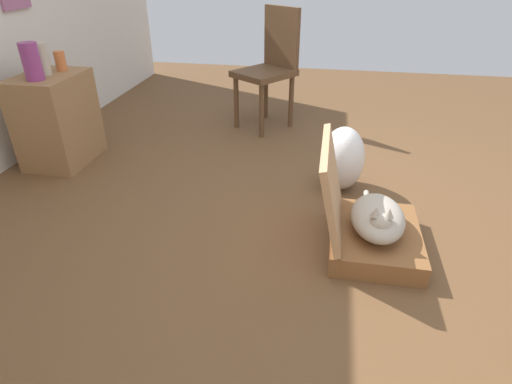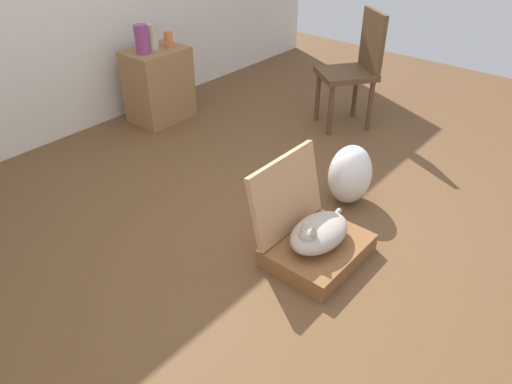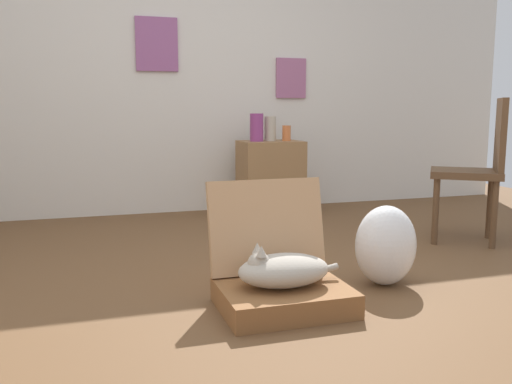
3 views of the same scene
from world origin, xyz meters
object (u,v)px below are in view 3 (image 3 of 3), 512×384
vase_round (270,129)px  chair (478,166)px  cat (282,270)px  suitcase_base (284,298)px  side_table (270,178)px  vase_short (287,133)px  plastic_bag_white (386,245)px  vase_tall (257,127)px

vase_round → chair: chair is taller
cat → chair: chair is taller
suitcase_base → chair: bearing=25.5°
vase_round → chair: bearing=-54.2°
suitcase_base → chair: size_ratio=0.59×
cat → side_table: 2.39m
vase_short → cat: bearing=-111.0°
cat → vase_short: (0.86, 2.24, 0.53)m
plastic_bag_white → vase_tall: vase_tall is taller
vase_tall → side_table: bearing=6.8°
side_table → vase_round: (0.00, 0.01, 0.44)m
suitcase_base → vase_short: (0.85, 2.24, 0.67)m
suitcase_base → vase_round: size_ratio=2.78×
vase_tall → chair: bearing=-50.3°
plastic_bag_white → vase_tall: size_ratio=1.78×
plastic_bag_white → vase_tall: (-0.07, 2.08, 0.56)m
cat → vase_round: vase_round is taller
suitcase_base → vase_round: (0.71, 2.29, 0.71)m
cat → chair: size_ratio=0.51×
cat → plastic_bag_white: size_ratio=1.20×
vase_tall → vase_short: (0.27, -0.02, -0.05)m
chair → vase_short: bearing=-111.2°
chair → vase_tall: bearing=-104.5°
cat → vase_tall: (0.59, 2.26, 0.59)m
plastic_bag_white → vase_round: size_ratio=2.00×
plastic_bag_white → vase_tall: bearing=92.0°
plastic_bag_white → side_table: size_ratio=0.66×
suitcase_base → vase_short: bearing=69.2°
vase_tall → suitcase_base: bearing=-104.4°
cat → vase_tall: 2.41m
side_table → vase_short: vase_short is taller
vase_tall → vase_round: vase_tall is taller
plastic_bag_white → chair: chair is taller
vase_tall → chair: 1.86m
cat → vase_round: bearing=72.5°
cat → plastic_bag_white: 0.68m
suitcase_base → side_table: 2.40m
vase_short → chair: size_ratio=0.14×
chair → vase_round: bearing=-108.4°
vase_short → vase_tall: bearing=174.7°
vase_round → chair: 1.80m
vase_round → cat: bearing=-107.5°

